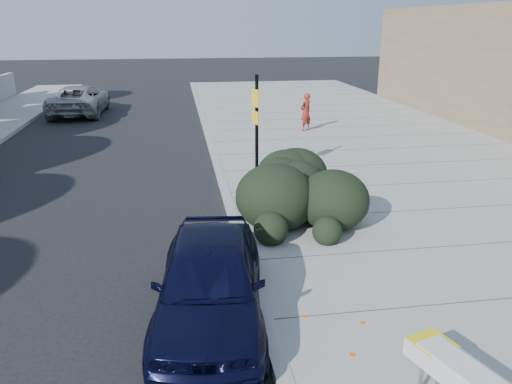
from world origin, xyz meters
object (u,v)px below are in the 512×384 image
(sedan_navy, at_px, (210,281))
(suv_silver, at_px, (80,100))
(sign_post, at_px, (256,122))
(pedestrian, at_px, (306,112))
(bike_rack, at_px, (284,172))

(sedan_navy, bearing_deg, suv_silver, 111.38)
(sign_post, height_order, sedan_navy, sign_post)
(sign_post, xyz_separation_m, suv_silver, (-6.95, 12.90, -1.07))
(sign_post, height_order, pedestrian, sign_post)
(bike_rack, relative_size, suv_silver, 0.20)
(bike_rack, xyz_separation_m, suv_silver, (-7.44, 14.39, -0.07))
(bike_rack, relative_size, pedestrian, 0.70)
(sedan_navy, xyz_separation_m, pedestrian, (4.84, 13.13, 0.23))
(sign_post, bearing_deg, suv_silver, 95.51)
(bike_rack, xyz_separation_m, sign_post, (-0.49, 1.49, 1.01))
(bike_rack, xyz_separation_m, pedestrian, (2.60, 8.00, 0.12))
(bike_rack, xyz_separation_m, sedan_navy, (-2.24, -5.13, -0.11))
(sign_post, distance_m, suv_silver, 14.69)
(bike_rack, bearing_deg, suv_silver, 123.34)
(sedan_navy, distance_m, suv_silver, 20.20)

